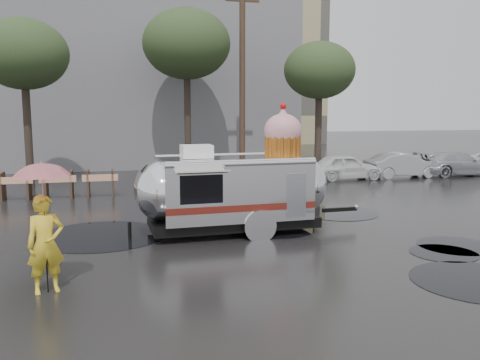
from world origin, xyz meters
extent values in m
plane|color=black|center=(0.00, 0.00, 0.00)|extent=(120.00, 120.00, 0.00)
cylinder|color=black|center=(-3.90, 3.66, 0.01)|extent=(3.41, 3.41, 0.01)
cylinder|color=black|center=(3.81, 0.09, 0.01)|extent=(1.53, 1.53, 0.01)
cylinder|color=black|center=(4.50, 0.58, 0.01)|extent=(1.83, 1.83, 0.01)
cylinder|color=black|center=(3.26, -1.75, 0.01)|extent=(2.54, 2.54, 0.01)
cylinder|color=black|center=(3.42, 4.88, 0.01)|extent=(2.45, 2.45, 0.01)
cylinder|color=black|center=(0.74, 3.25, 0.01)|extent=(2.19, 2.19, 0.01)
cube|color=slate|center=(-4.00, 24.00, 6.50)|extent=(22.00, 12.00, 13.00)
cylinder|color=#473323|center=(2.50, 14.00, 4.50)|extent=(0.28, 0.28, 9.00)
cube|color=#473323|center=(2.50, 14.00, 8.30)|extent=(1.60, 0.12, 0.12)
cylinder|color=#382D26|center=(-7.00, 13.00, 2.93)|extent=(0.32, 0.32, 5.85)
ellipsoid|color=#273A1D|center=(-7.00, 13.00, 5.52)|extent=(3.64, 3.64, 2.86)
cylinder|color=#382D26|center=(0.00, 15.00, 3.38)|extent=(0.32, 0.32, 6.75)
ellipsoid|color=#273A1D|center=(0.00, 15.00, 6.38)|extent=(4.20, 4.20, 3.30)
cylinder|color=#382D26|center=(6.00, 13.00, 2.70)|extent=(0.32, 0.32, 5.40)
ellipsoid|color=#273A1D|center=(6.00, 13.00, 5.10)|extent=(3.36, 3.36, 2.64)
cube|color=#473323|center=(-7.50, 10.00, 0.50)|extent=(0.08, 0.80, 1.00)
cube|color=#473323|center=(-6.60, 10.00, 0.50)|extent=(0.08, 0.80, 1.00)
cube|color=#E5590C|center=(-7.05, 9.62, 0.75)|extent=(1.30, 0.04, 0.25)
cube|color=#473323|center=(-6.00, 10.00, 0.50)|extent=(0.08, 0.80, 1.00)
cube|color=#473323|center=(-5.10, 10.00, 0.50)|extent=(0.08, 0.80, 1.00)
cube|color=#E5590C|center=(-5.55, 9.62, 0.75)|extent=(1.30, 0.04, 0.25)
cube|color=#473323|center=(-4.50, 10.00, 0.50)|extent=(0.08, 0.80, 1.00)
cube|color=#473323|center=(-3.60, 10.00, 0.50)|extent=(0.08, 0.80, 1.00)
cube|color=#E5590C|center=(-4.05, 9.62, 0.75)|extent=(1.30, 0.04, 0.25)
imported|color=silver|center=(7.00, 12.00, 0.70)|extent=(4.00, 1.80, 1.40)
imported|color=#B2B2B7|center=(10.00, 12.00, 0.70)|extent=(4.00, 1.80, 1.40)
imported|color=#B2B2B7|center=(13.00, 12.00, 0.72)|extent=(4.20, 1.80, 1.44)
cube|color=silver|center=(-0.44, 3.24, 1.23)|extent=(3.95, 2.18, 1.58)
ellipsoid|color=silver|center=(1.49, 3.32, 1.23)|extent=(1.40, 2.08, 1.58)
ellipsoid|color=silver|center=(-2.38, 3.17, 1.23)|extent=(1.40, 2.08, 1.58)
cube|color=black|center=(-0.44, 3.24, 0.31)|extent=(4.47, 1.93, 0.26)
cylinder|color=black|center=(0.04, 2.36, 0.31)|extent=(0.62, 0.22, 0.62)
cylinder|color=black|center=(-0.04, 4.17, 0.31)|extent=(0.62, 0.22, 0.62)
cylinder|color=silver|center=(0.04, 2.23, 0.35)|extent=(0.85, 0.12, 0.84)
cube|color=black|center=(2.73, 3.37, 0.44)|extent=(1.06, 0.15, 0.11)
sphere|color=silver|center=(3.25, 3.39, 0.48)|extent=(0.15, 0.15, 0.14)
cylinder|color=black|center=(-3.17, 3.14, 0.22)|extent=(0.09, 0.09, 0.44)
cube|color=#5A1912|center=(-0.40, 2.24, 0.84)|extent=(3.87, 0.18, 0.18)
cube|color=#5A1912|center=(-0.48, 4.25, 0.84)|extent=(3.87, 0.18, 0.18)
cube|color=black|center=(-1.45, 2.18, 1.36)|extent=(1.06, 0.07, 0.70)
cube|color=#AEACA1|center=(-1.45, 1.97, 1.80)|extent=(1.25, 0.49, 0.13)
cube|color=silver|center=(1.01, 2.28, 1.10)|extent=(0.53, 0.05, 1.14)
cube|color=white|center=(-1.41, 3.21, 2.20)|extent=(0.81, 0.60, 0.33)
cylinder|color=#C97025|center=(0.97, 3.30, 2.29)|extent=(0.95, 0.95, 0.53)
ellipsoid|color=pink|center=(0.97, 3.30, 2.71)|extent=(1.06, 1.06, 0.92)
cone|color=pink|center=(0.97, 3.30, 3.17)|extent=(0.46, 0.46, 0.35)
sphere|color=red|center=(0.97, 3.30, 3.36)|extent=(0.18, 0.18, 0.18)
imported|color=yellow|center=(-4.71, -0.40, 0.89)|extent=(0.74, 0.61, 1.78)
imported|color=pink|center=(-4.71, -0.40, 1.97)|extent=(1.24, 1.24, 0.84)
cylinder|color=black|center=(-4.71, -0.40, 0.83)|extent=(0.02, 0.02, 1.65)
camera|label=1|loc=(-3.43, -9.80, 3.29)|focal=38.00mm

